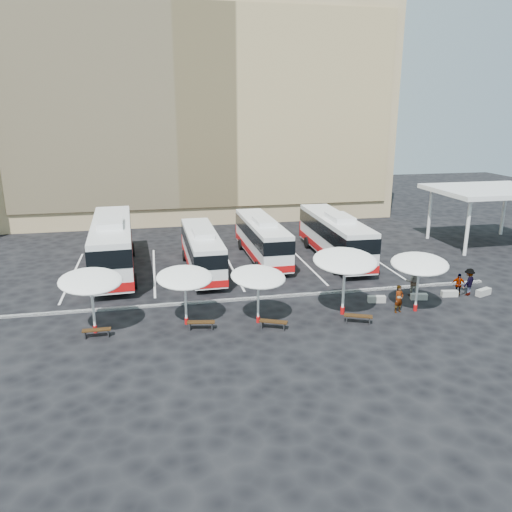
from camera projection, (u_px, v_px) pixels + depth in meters
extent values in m
plane|color=black|center=(250.00, 302.00, 32.09)|extent=(120.00, 120.00, 0.00)
cube|color=tan|center=(198.00, 105.00, 58.67)|extent=(42.00, 18.00, 25.00)
cube|color=tan|center=(206.00, 109.00, 50.25)|extent=(40.00, 0.30, 20.00)
cube|color=white|center=(491.00, 190.00, 44.74)|extent=(10.00, 8.00, 0.40)
cylinder|color=white|center=(468.00, 228.00, 41.87)|extent=(0.30, 0.30, 4.80)
cylinder|color=white|center=(430.00, 214.00, 47.51)|extent=(0.30, 0.30, 4.80)
cylinder|color=white|center=(504.00, 211.00, 49.07)|extent=(0.30, 0.30, 4.80)
cube|color=black|center=(249.00, 299.00, 32.54)|extent=(34.00, 0.25, 0.15)
cube|color=white|center=(73.00, 276.00, 37.28)|extent=(0.15, 12.00, 0.01)
cube|color=white|center=(154.00, 271.00, 38.44)|extent=(0.15, 12.00, 0.01)
cube|color=white|center=(231.00, 266.00, 39.61)|extent=(0.15, 12.00, 0.01)
cube|color=white|center=(303.00, 262.00, 40.77)|extent=(0.15, 12.00, 0.01)
cube|color=white|center=(372.00, 257.00, 41.93)|extent=(0.15, 12.00, 0.01)
cube|color=white|center=(113.00, 244.00, 37.76)|extent=(3.39, 13.45, 3.33)
cube|color=black|center=(112.00, 235.00, 37.57)|extent=(3.46, 13.52, 1.22)
cube|color=#B60D0E|center=(114.00, 259.00, 38.10)|extent=(3.46, 13.52, 0.61)
cube|color=#B60D0E|center=(115.00, 234.00, 44.20)|extent=(2.85, 0.35, 1.56)
cube|color=white|center=(110.00, 223.00, 36.20)|extent=(1.93, 3.41, 0.44)
cylinder|color=black|center=(98.00, 252.00, 41.50)|extent=(0.44, 1.13, 1.11)
cylinder|color=black|center=(132.00, 250.00, 42.16)|extent=(0.44, 1.13, 1.11)
cylinder|color=black|center=(92.00, 284.00, 33.75)|extent=(0.44, 1.13, 1.11)
cylinder|color=black|center=(134.00, 281.00, 34.41)|extent=(0.44, 1.13, 1.11)
cube|color=white|center=(202.00, 250.00, 37.84)|extent=(2.39, 10.70, 2.67)
cube|color=black|center=(202.00, 243.00, 37.69)|extent=(2.44, 10.75, 0.98)
cube|color=#B60D0E|center=(202.00, 262.00, 38.12)|extent=(2.44, 10.75, 0.49)
cube|color=#B60D0E|center=(195.00, 241.00, 43.03)|extent=(2.28, 0.21, 1.24)
cube|color=white|center=(203.00, 233.00, 36.59)|extent=(1.46, 2.69, 0.36)
cylinder|color=black|center=(185.00, 256.00, 40.89)|extent=(0.32, 0.89, 0.89)
cylinder|color=black|center=(212.00, 254.00, 41.35)|extent=(0.32, 0.89, 0.89)
cylinder|color=black|center=(193.00, 282.00, 34.64)|extent=(0.32, 0.89, 0.89)
cylinder|color=black|center=(224.00, 279.00, 35.10)|extent=(0.32, 0.89, 0.89)
cube|color=white|center=(262.00, 238.00, 41.06)|extent=(2.47, 11.13, 2.78)
cube|color=black|center=(262.00, 231.00, 40.90)|extent=(2.53, 11.19, 1.02)
cube|color=#B60D0E|center=(262.00, 250.00, 41.34)|extent=(2.53, 11.19, 0.51)
cube|color=#B60D0E|center=(248.00, 231.00, 46.45)|extent=(2.37, 0.22, 1.30)
cube|color=white|center=(265.00, 221.00, 39.75)|extent=(1.52, 2.80, 0.37)
cylinder|color=black|center=(241.00, 244.00, 44.23)|extent=(0.34, 0.93, 0.93)
cylinder|color=black|center=(266.00, 243.00, 44.71)|extent=(0.34, 0.93, 0.93)
cylinder|color=black|center=(258.00, 267.00, 37.72)|extent=(0.34, 0.93, 0.93)
cylinder|color=black|center=(287.00, 265.00, 38.20)|extent=(0.34, 0.93, 0.93)
cube|color=white|center=(335.00, 235.00, 41.11)|extent=(2.77, 12.22, 3.04)
cube|color=black|center=(335.00, 228.00, 40.94)|extent=(2.83, 12.28, 1.12)
cube|color=#B60D0E|center=(334.00, 248.00, 41.42)|extent=(2.83, 12.28, 0.56)
cube|color=#B60D0E|center=(313.00, 228.00, 47.07)|extent=(2.60, 0.25, 1.42)
cube|color=white|center=(340.00, 217.00, 39.67)|extent=(1.68, 3.07, 0.41)
cylinder|color=black|center=(307.00, 243.00, 44.65)|extent=(0.37, 1.02, 1.01)
cylinder|color=black|center=(334.00, 241.00, 45.10)|extent=(0.37, 1.02, 1.01)
cylinder|color=black|center=(336.00, 268.00, 37.47)|extent=(0.37, 1.02, 1.01)
cylinder|color=black|center=(367.00, 266.00, 37.92)|extent=(0.37, 1.02, 1.01)
cylinder|color=white|center=(93.00, 307.00, 27.35)|extent=(0.18, 0.18, 2.98)
cylinder|color=#B60D0E|center=(95.00, 329.00, 27.71)|extent=(0.28, 0.28, 0.40)
ellipsoid|color=white|center=(90.00, 281.00, 26.92)|extent=(4.39, 4.42, 1.02)
cylinder|color=white|center=(186.00, 301.00, 28.44)|extent=(0.15, 0.15, 2.81)
cylinder|color=#B60D0E|center=(186.00, 321.00, 28.78)|extent=(0.23, 0.23, 0.37)
ellipsoid|color=white|center=(185.00, 277.00, 28.04)|extent=(3.63, 3.67, 0.96)
cylinder|color=white|center=(258.00, 300.00, 28.67)|extent=(0.16, 0.16, 2.77)
cylinder|color=#B60D0E|center=(258.00, 319.00, 29.01)|extent=(0.25, 0.25, 0.37)
ellipsoid|color=white|center=(258.00, 277.00, 28.27)|extent=(3.95, 3.98, 0.95)
cylinder|color=white|center=(344.00, 288.00, 29.80)|extent=(0.18, 0.18, 3.34)
cylinder|color=#B60D0E|center=(342.00, 311.00, 30.20)|extent=(0.28, 0.28, 0.45)
ellipsoid|color=white|center=(345.00, 260.00, 29.31)|extent=(4.28, 4.32, 1.14)
cylinder|color=white|center=(417.00, 288.00, 30.34)|extent=(0.19, 0.19, 2.99)
cylinder|color=#B60D0E|center=(415.00, 308.00, 30.70)|extent=(0.29, 0.29, 0.40)
ellipsoid|color=white|center=(420.00, 264.00, 29.90)|extent=(4.52, 4.54, 1.03)
cube|color=black|center=(97.00, 330.00, 27.05)|extent=(1.51, 0.40, 0.06)
cube|color=black|center=(85.00, 335.00, 26.99)|extent=(0.06, 0.38, 0.40)
cube|color=black|center=(108.00, 333.00, 27.23)|extent=(0.06, 0.38, 0.40)
cube|color=black|center=(201.00, 322.00, 28.01)|extent=(1.60, 0.67, 0.06)
cube|color=black|center=(190.00, 326.00, 28.05)|extent=(0.13, 0.40, 0.41)
cube|color=black|center=(212.00, 326.00, 28.09)|extent=(0.13, 0.40, 0.41)
cube|color=black|center=(273.00, 321.00, 28.07)|extent=(1.62, 1.04, 0.06)
cube|color=black|center=(262.00, 324.00, 28.27)|extent=(0.22, 0.39, 0.42)
cube|color=black|center=(284.00, 326.00, 28.00)|extent=(0.22, 0.39, 0.42)
cube|color=black|center=(358.00, 316.00, 28.82)|extent=(1.67, 1.03, 0.07)
cube|color=black|center=(347.00, 319.00, 29.01)|extent=(0.22, 0.40, 0.43)
cube|color=black|center=(369.00, 321.00, 28.76)|extent=(0.22, 0.40, 0.43)
cube|color=#969690|center=(377.00, 299.00, 32.07)|extent=(1.17, 0.59, 0.42)
cube|color=#969690|center=(419.00, 297.00, 32.54)|extent=(1.11, 0.58, 0.40)
cube|color=#969690|center=(449.00, 294.00, 33.08)|extent=(1.11, 0.52, 0.40)
cube|color=#969690|center=(483.00, 292.00, 33.27)|extent=(1.24, 0.78, 0.44)
imported|color=black|center=(399.00, 299.00, 30.31)|extent=(0.72, 0.58, 1.73)
imported|color=black|center=(413.00, 282.00, 33.03)|extent=(1.13, 1.01, 1.91)
imported|color=black|center=(458.00, 285.00, 33.10)|extent=(0.97, 0.70, 1.52)
imported|color=black|center=(468.00, 282.00, 33.14)|extent=(1.37, 1.19, 1.84)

